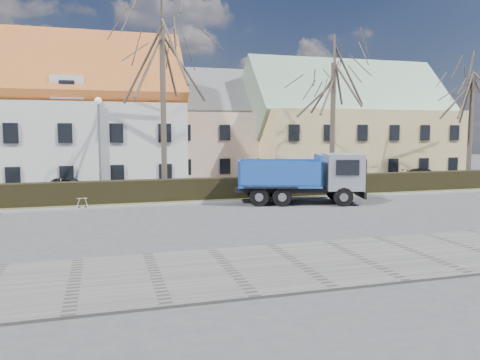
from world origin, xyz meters
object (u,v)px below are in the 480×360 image
object	(u,v)px
dump_truck	(295,178)
parked_car_b	(424,175)
streetlight	(100,150)
parked_car_a	(70,185)
cart_frame	(78,203)

from	to	relation	value
dump_truck	parked_car_b	distance (m)	17.10
streetlight	parked_car_a	xyz separation A→B (m)	(-1.99, 4.05, -2.51)
parked_car_b	streetlight	bearing A→B (deg)	86.98
dump_truck	cart_frame	size ratio (longest dim) A/B	9.62
parked_car_a	parked_car_b	xyz separation A→B (m)	(28.02, 0.33, -0.07)
dump_truck	parked_car_a	world-z (taller)	dump_truck
streetlight	parked_car_b	size ratio (longest dim) A/B	1.62
dump_truck	streetlight	bearing A→B (deg)	178.63
streetlight	parked_car_a	world-z (taller)	streetlight
parked_car_b	parked_car_a	bearing A→B (deg)	78.11
streetlight	parked_car_b	distance (m)	26.53
dump_truck	streetlight	xyz separation A→B (m)	(-10.95, 3.62, 1.63)
dump_truck	streetlight	distance (m)	11.64
cart_frame	parked_car_a	size ratio (longest dim) A/B	0.21
dump_truck	cart_frame	xyz separation A→B (m)	(-12.14, 1.14, -1.15)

